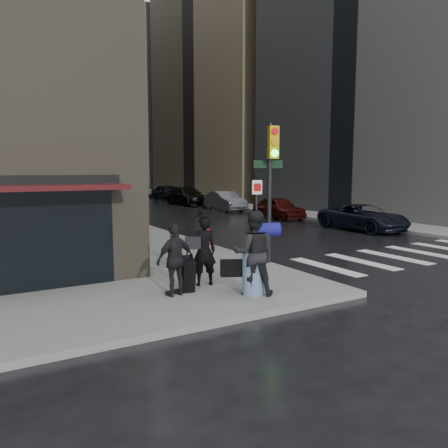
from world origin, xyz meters
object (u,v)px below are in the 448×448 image
at_px(parked_car_0, 363,217).
at_px(parked_car_4, 168,192).
at_px(traffic_light, 270,174).
at_px(parked_car_1, 279,208).
at_px(fire_hydrant, 207,236).
at_px(parked_car_6, 124,189).
at_px(parked_car_5, 142,191).
at_px(man_overcoat, 200,254).
at_px(man_jeans, 253,253).
at_px(parked_car_3, 187,196).
at_px(parked_car_2, 225,201).
at_px(man_greycoat, 175,260).

bearing_deg(parked_car_0, parked_car_4, 87.56).
height_order(traffic_light, parked_car_4, traffic_light).
xyz_separation_m(parked_car_0, parked_car_1, (-0.44, 6.50, 0.03)).
distance_m(traffic_light, fire_hydrant, 4.76).
bearing_deg(parked_car_6, parked_car_1, -86.19).
bearing_deg(parked_car_1, parked_car_5, 90.31).
relative_size(man_overcoat, parked_car_0, 0.41).
bearing_deg(man_jeans, parked_car_3, -84.84).
bearing_deg(traffic_light, man_overcoat, -143.96).
height_order(man_overcoat, parked_car_2, man_overcoat).
distance_m(man_overcoat, parked_car_1, 17.26).
height_order(man_jeans, traffic_light, traffic_light).
xyz_separation_m(traffic_light, parked_car_2, (8.68, 17.60, -2.20)).
height_order(man_greycoat, parked_car_4, man_greycoat).
height_order(man_overcoat, parked_car_6, man_overcoat).
height_order(parked_car_1, parked_car_3, parked_car_3).
relative_size(man_greycoat, parked_car_0, 0.35).
height_order(traffic_light, fire_hydrant, traffic_light).
distance_m(fire_hydrant, parked_car_6, 40.52).
height_order(parked_car_1, parked_car_4, parked_car_4).
height_order(man_overcoat, parked_car_0, man_overcoat).
xyz_separation_m(man_overcoat, parked_car_6, (12.09, 44.95, -0.22)).
relative_size(man_greycoat, parked_car_3, 0.31).
relative_size(parked_car_0, parked_car_1, 1.17).
bearing_deg(parked_car_3, parked_car_5, 86.38).
bearing_deg(parked_car_2, man_overcoat, -119.36).
bearing_deg(parked_car_1, traffic_light, -127.77).
xyz_separation_m(man_jeans, parked_car_5, (11.38, 39.72, -0.44)).
height_order(fire_hydrant, parked_car_3, parked_car_3).
height_order(traffic_light, parked_car_6, traffic_light).
bearing_deg(traffic_light, parked_car_5, 88.53).
height_order(parked_car_2, parked_car_4, parked_car_4).
xyz_separation_m(traffic_light, parked_car_1, (8.82, 11.10, -2.24)).
bearing_deg(parked_car_1, parked_car_6, 90.40).
bearing_deg(man_greycoat, parked_car_6, -115.77).
height_order(traffic_light, parked_car_1, traffic_light).
xyz_separation_m(traffic_light, fire_hydrant, (-0.04, 4.07, -2.46)).
bearing_deg(parked_car_6, man_overcoat, -100.95).
xyz_separation_m(man_greycoat, fire_hydrant, (3.93, 5.87, -0.51)).
height_order(man_jeans, man_greycoat, man_jeans).
distance_m(fire_hydrant, parked_car_0, 9.31).
height_order(man_overcoat, man_greycoat, man_overcoat).
distance_m(man_greycoat, parked_car_0, 14.70).
bearing_deg(man_jeans, traffic_light, -104.56).
xyz_separation_m(parked_car_1, parked_car_4, (0.69, 19.49, 0.11)).
xyz_separation_m(parked_car_2, parked_car_5, (0.31, 19.49, -0.04)).
xyz_separation_m(parked_car_0, parked_car_5, (-0.26, 32.48, 0.03)).
distance_m(man_jeans, traffic_light, 3.98).
bearing_deg(man_overcoat, parked_car_6, -92.84).
relative_size(man_greycoat, parked_car_6, 0.32).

